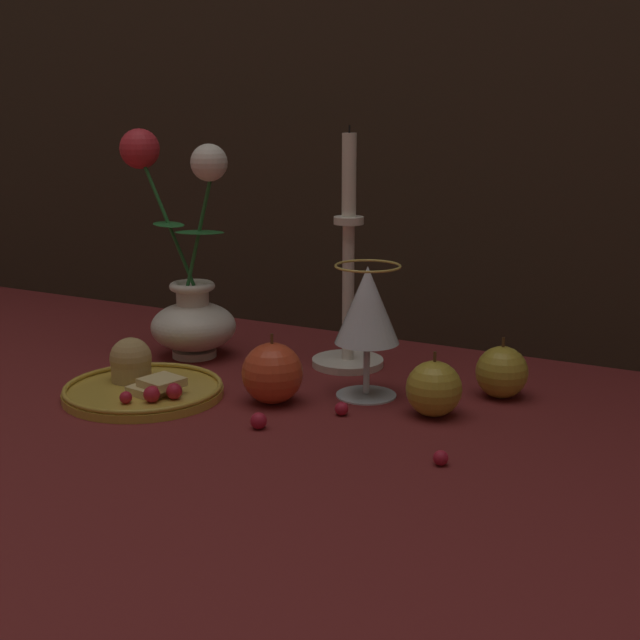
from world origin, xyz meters
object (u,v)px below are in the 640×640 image
object	(u,v)px
wine_glass	(367,310)
apple_at_table_edge	(502,372)
apple_beside_vase	(272,373)
apple_near_glass	(434,389)
candlestick	(348,298)
vase	(188,288)
plate_with_pastries	(141,383)

from	to	relation	value
wine_glass	apple_at_table_edge	distance (m)	0.18
apple_beside_vase	apple_near_glass	distance (m)	0.20
wine_glass	apple_near_glass	distance (m)	0.13
apple_beside_vase	apple_near_glass	size ratio (longest dim) A/B	1.12
candlestick	apple_at_table_edge	size ratio (longest dim) A/B	4.26
vase	candlestick	world-z (taller)	candlestick
plate_with_pastries	apple_near_glass	world-z (taller)	apple_near_glass
plate_with_pastries	wine_glass	xyz separation A→B (m)	(0.25, 0.13, 0.09)
apple_beside_vase	apple_at_table_edge	xyz separation A→B (m)	(0.24, 0.15, -0.01)
candlestick	apple_near_glass	xyz separation A→B (m)	(0.18, -0.13, -0.06)
plate_with_pastries	wine_glass	distance (m)	0.30
candlestick	apple_near_glass	size ratio (longest dim) A/B	4.21
apple_beside_vase	apple_at_table_edge	world-z (taller)	apple_beside_vase
vase	wine_glass	distance (m)	0.30
plate_with_pastries	apple_at_table_edge	world-z (taller)	apple_at_table_edge
vase	candlestick	xyz separation A→B (m)	(0.22, 0.06, -0.00)
wine_glass	apple_beside_vase	world-z (taller)	wine_glass
wine_glass	apple_near_glass	bearing A→B (deg)	-15.92
plate_with_pastries	apple_at_table_edge	bearing A→B (deg)	26.99
apple_near_glass	vase	bearing A→B (deg)	169.89
vase	apple_at_table_edge	distance (m)	0.46
vase	apple_at_table_edge	xyz separation A→B (m)	(0.45, 0.03, -0.07)
wine_glass	plate_with_pastries	bearing A→B (deg)	-152.67
wine_glass	apple_beside_vase	distance (m)	0.14
vase	plate_with_pastries	size ratio (longest dim) A/B	1.61
candlestick	apple_beside_vase	bearing A→B (deg)	-93.32
wine_glass	candlestick	distance (m)	0.13
apple_at_table_edge	plate_with_pastries	bearing A→B (deg)	-153.01
apple_beside_vase	apple_near_glass	world-z (taller)	apple_beside_vase
vase	plate_with_pastries	distance (m)	0.20
plate_with_pastries	candlestick	xyz separation A→B (m)	(0.17, 0.24, 0.08)
apple_near_glass	apple_at_table_edge	bearing A→B (deg)	64.25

